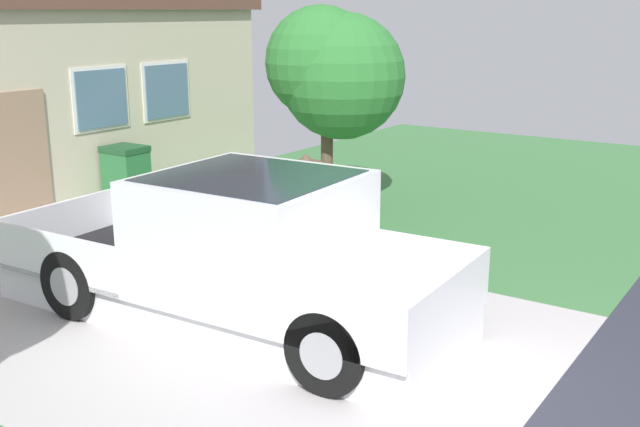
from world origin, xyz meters
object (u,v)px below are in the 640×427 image
object	(u,v)px
person_with_hat	(306,211)
handbag	(327,273)
pickup_truck	(250,260)
neighbor_tree	(333,71)
wheeled_trash_bin	(126,172)

from	to	relation	value
person_with_hat	handbag	bearing A→B (deg)	105.89
pickup_truck	neighbor_tree	distance (m)	5.47
pickup_truck	neighbor_tree	size ratio (longest dim) A/B	1.59
wheeled_trash_bin	neighbor_tree	bearing A→B (deg)	-62.22
pickup_truck	handbag	world-z (taller)	pickup_truck
handbag	person_with_hat	bearing A→B (deg)	96.02
person_with_hat	handbag	world-z (taller)	person_with_hat
person_with_hat	wheeled_trash_bin	size ratio (longest dim) A/B	1.62
pickup_truck	person_with_hat	world-z (taller)	pickup_truck
neighbor_tree	pickup_truck	bearing A→B (deg)	-156.85
person_with_hat	neighbor_tree	xyz separation A→B (m)	(3.31, 1.74, 1.44)
person_with_hat	neighbor_tree	bearing A→B (deg)	-142.32
pickup_truck	handbag	xyz separation A→B (m)	(1.53, 0.02, -0.61)
neighbor_tree	handbag	bearing A→B (deg)	-148.15
pickup_truck	person_with_hat	bearing A→B (deg)	-170.62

